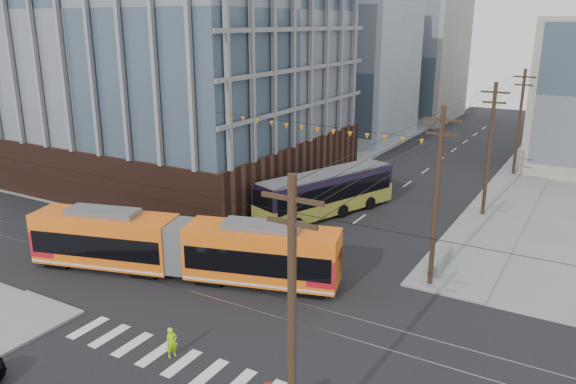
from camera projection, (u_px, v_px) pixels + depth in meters
name	position (u px, v px, depth m)	size (l,w,h in m)	color
ground	(208.00, 330.00, 29.34)	(160.00, 160.00, 0.00)	slate
office_building	(169.00, 34.00, 54.81)	(30.00, 25.00, 28.60)	#381E16
bg_bldg_nw_near	(340.00, 71.00, 77.93)	(18.00, 16.00, 18.00)	#8C99A5
bg_bldg_nw_far	(408.00, 57.00, 92.74)	(16.00, 18.00, 20.00)	gray
utility_pole_near	(292.00, 333.00, 18.69)	(0.30, 0.30, 11.00)	black
utility_pole_far	(538.00, 105.00, 69.99)	(0.30, 0.30, 11.00)	black
streetcar	(181.00, 247.00, 35.17)	(19.98, 2.81, 3.85)	orange
city_bus	(326.00, 193.00, 46.46)	(2.87, 13.23, 3.75)	black
parked_car_silver	(244.00, 226.00, 42.15)	(1.55, 4.43, 1.46)	#9FA1A4
parked_car_white	(301.00, 202.00, 47.77)	(2.04, 5.01, 1.45)	silver
parked_car_grey	(314.00, 197.00, 49.60)	(1.98, 4.30, 1.19)	slate
pedestrian	(172.00, 342.00, 26.81)	(0.56, 0.36, 1.52)	#BDF308
jersey_barrier	(440.00, 261.00, 36.82)	(0.93, 4.15, 0.83)	slate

